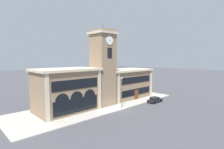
% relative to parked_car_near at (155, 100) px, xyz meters
% --- Properties ---
extents(ground_plane, '(300.00, 300.00, 0.00)m').
position_rel_parked_car_near_xyz_m(ground_plane, '(-10.62, 1.33, -0.72)').
color(ground_plane, '#424247').
extents(sidewalk_kerb, '(41.07, 13.08, 0.15)m').
position_rel_parked_car_near_xyz_m(sidewalk_kerb, '(-10.62, 7.87, -0.64)').
color(sidewalk_kerb, '#A39E93').
rests_on(sidewalk_kerb, ground_plane).
extents(clock_tower, '(5.13, 5.13, 18.40)m').
position_rel_parked_car_near_xyz_m(clock_tower, '(-10.62, 7.10, 7.92)').
color(clock_tower, '#897056').
rests_on(clock_tower, ground_plane).
extents(town_hall_left_wing, '(12.66, 8.22, 8.79)m').
position_rel_parked_car_near_xyz_m(town_hall_left_wing, '(-19.11, 8.61, 3.71)').
color(town_hall_left_wing, '#897056').
rests_on(town_hall_left_wing, ground_plane).
extents(town_hall_right_wing, '(14.72, 8.22, 7.83)m').
position_rel_parked_car_near_xyz_m(town_hall_right_wing, '(-1.09, 8.62, 3.23)').
color(town_hall_right_wing, '#897056').
rests_on(town_hall_right_wing, ground_plane).
extents(parked_car_near, '(4.17, 1.91, 1.36)m').
position_rel_parked_car_near_xyz_m(parked_car_near, '(0.00, 0.00, 0.00)').
color(parked_car_near, black).
rests_on(parked_car_near, ground_plane).
extents(street_lamp, '(0.36, 0.36, 6.66)m').
position_rel_parked_car_near_xyz_m(street_lamp, '(-9.73, 2.04, 3.71)').
color(street_lamp, '#4C4C51').
rests_on(street_lamp, sidewalk_kerb).
extents(bollard, '(0.18, 0.18, 1.06)m').
position_rel_parked_car_near_xyz_m(bollard, '(0.89, 1.73, -0.05)').
color(bollard, black).
rests_on(bollard, sidewalk_kerb).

